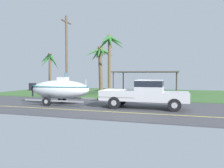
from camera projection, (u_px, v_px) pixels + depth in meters
The scene contains 9 objects.
ground at pixel (147, 96), 22.14m from camera, with size 36.00×22.00×0.11m.
pickup_truck_towing at pixel (149, 93), 13.91m from camera, with size 5.96×2.06×1.89m.
boat_on_trailer at pixel (60, 89), 15.82m from camera, with size 5.89×2.34×2.38m.
parked_sedan_near at pixel (67, 89), 23.61m from camera, with size 4.34×1.83×1.38m.
carport_awning at pixel (147, 72), 26.27m from camera, with size 7.73×5.47×2.65m.
palm_tree_near_left at pixel (100, 58), 24.52m from camera, with size 3.53×3.46×5.65m.
palm_tree_near_right at pixel (50, 63), 24.50m from camera, with size 2.52×3.09×4.78m.
palm_tree_mid at pixel (110, 47), 21.36m from camera, with size 3.29×3.31×6.36m.
utility_pole at pixel (67, 55), 20.59m from camera, with size 0.24×1.80×7.99m.
Camera 1 is at (2.84, -13.80, 2.23)m, focal length 33.62 mm.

